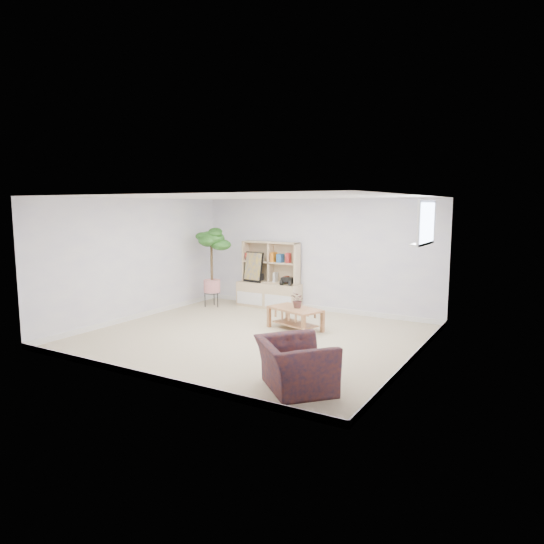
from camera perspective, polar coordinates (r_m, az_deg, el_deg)
The scene contains 14 objects.
floor at distance 8.50m, azimuth -2.20°, elevation -7.57°, with size 5.50×5.00×0.01m, color tan.
ceiling at distance 8.20m, azimuth -2.29°, elevation 8.83°, with size 5.50×5.00×0.01m, color white.
walls at distance 8.26m, azimuth -2.25°, elevation 0.48°, with size 5.51×5.01×2.40m.
baseboard at distance 8.49m, azimuth -2.20°, elevation -7.24°, with size 5.50×5.00×0.10m, color white, non-canonical shape.
window at distance 7.69m, azimuth 17.75°, elevation 5.55°, with size 0.10×0.98×0.68m, color white, non-canonical shape.
window_sill at distance 7.72m, azimuth 17.22°, elevation 3.20°, with size 0.14×1.00×0.04m, color white.
storage_unit at distance 10.75m, azimuth -0.38°, elevation -0.33°, with size 1.46×0.49×1.46m, color beige, non-canonical shape.
poster at distance 10.85m, azimuth -2.21°, elevation 0.58°, with size 0.49×0.11×0.68m, color yellow, non-canonical shape.
toy_truck at distance 10.48m, azimuth 1.77°, elevation -1.03°, with size 0.35×0.24×0.19m, color black, non-canonical shape.
coffee_table at distance 8.90m, azimuth 2.74°, elevation -5.52°, with size 0.98×0.54×0.40m, color #AD673C, non-canonical shape.
table_plant at distance 8.83m, azimuth 3.07°, elevation -3.32°, with size 0.27×0.23×0.29m, color #144915.
floor_tree at distance 10.88m, azimuth -7.11°, elevation 0.53°, with size 0.65×0.65×1.77m, color #165613, non-canonical shape.
armchair at distance 6.07m, azimuth 2.76°, elevation -10.46°, with size 0.95×0.83×0.71m, color #171E39.
sill_plant at distance 7.79m, azimuth 17.40°, elevation 4.27°, with size 0.13×0.11×0.24m, color #165613.
Camera 1 is at (4.43, -6.90, 2.26)m, focal length 32.00 mm.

